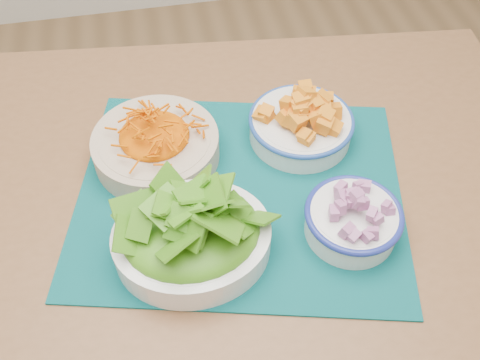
# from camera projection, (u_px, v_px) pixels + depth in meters

# --- Properties ---
(table) EXTENTS (1.34, 0.98, 0.75)m
(table) POSITION_uv_depth(u_px,v_px,m) (210.00, 219.00, 1.00)
(table) COLOR brown
(table) RESTS_ON ground
(placemat) EXTENTS (0.65, 0.57, 0.00)m
(placemat) POSITION_uv_depth(u_px,v_px,m) (240.00, 192.00, 0.92)
(placemat) COLOR #013133
(placemat) RESTS_ON table
(carrot_bowl) EXTENTS (0.24, 0.24, 0.08)m
(carrot_bowl) POSITION_uv_depth(u_px,v_px,m) (155.00, 142.00, 0.94)
(carrot_bowl) COLOR #C6AE93
(carrot_bowl) RESTS_ON placemat
(squash_bowl) EXTENTS (0.21, 0.21, 0.09)m
(squash_bowl) POSITION_uv_depth(u_px,v_px,m) (301.00, 121.00, 0.97)
(squash_bowl) COLOR silver
(squash_bowl) RESTS_ON placemat
(lettuce_bowl) EXTENTS (0.25, 0.21, 0.11)m
(lettuce_bowl) POSITION_uv_depth(u_px,v_px,m) (191.00, 232.00, 0.80)
(lettuce_bowl) COLOR white
(lettuce_bowl) RESTS_ON placemat
(onion_bowl) EXTENTS (0.17, 0.17, 0.08)m
(onion_bowl) POSITION_uv_depth(u_px,v_px,m) (353.00, 217.00, 0.84)
(onion_bowl) COLOR white
(onion_bowl) RESTS_ON placemat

